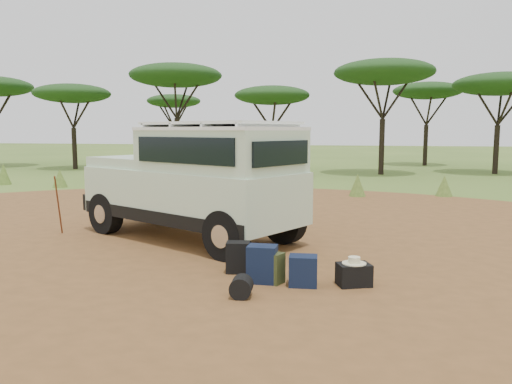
% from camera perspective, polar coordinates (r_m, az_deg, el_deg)
% --- Properties ---
extents(ground, '(140.00, 140.00, 0.00)m').
position_cam_1_polar(ground, '(10.33, -6.71, -6.00)').
color(ground, '#486524').
rests_on(ground, ground).
extents(dirt_clearing, '(23.00, 23.00, 0.01)m').
position_cam_1_polar(dirt_clearing, '(10.33, -6.71, -5.98)').
color(dirt_clearing, brown).
rests_on(dirt_clearing, ground).
extents(grass_fringe, '(36.60, 1.60, 0.90)m').
position_cam_1_polar(grass_fringe, '(18.54, 2.59, 1.09)').
color(grass_fringe, '#486524').
rests_on(grass_fringe, ground).
extents(acacia_treeline, '(46.70, 13.20, 6.26)m').
position_cam_1_polar(acacia_treeline, '(29.52, 7.84, 11.94)').
color(acacia_treeline, black).
rests_on(acacia_treeline, ground).
extents(safari_vehicle, '(5.44, 4.09, 2.50)m').
position_cam_1_polar(safari_vehicle, '(10.66, -6.89, 0.97)').
color(safari_vehicle, silver).
rests_on(safari_vehicle, ground).
extents(walking_staff, '(0.24, 0.50, 1.36)m').
position_cam_1_polar(walking_staff, '(11.83, -21.64, -1.45)').
color(walking_staff, brown).
rests_on(walking_staff, ground).
extents(backpack_black, '(0.42, 0.34, 0.52)m').
position_cam_1_polar(backpack_black, '(8.23, -2.06, -7.48)').
color(backpack_black, black).
rests_on(backpack_black, ground).
extents(backpack_navy, '(0.45, 0.33, 0.58)m').
position_cam_1_polar(backpack_navy, '(7.71, 0.71, -8.25)').
color(backpack_navy, '#101B35').
rests_on(backpack_navy, ground).
extents(backpack_olive, '(0.41, 0.36, 0.48)m').
position_cam_1_polar(backpack_olive, '(7.70, 1.79, -8.66)').
color(backpack_olive, '#3B4620').
rests_on(backpack_olive, ground).
extents(duffel_navy, '(0.44, 0.35, 0.47)m').
position_cam_1_polar(duffel_navy, '(7.58, 5.41, -8.98)').
color(duffel_navy, '#101B35').
rests_on(duffel_navy, ground).
extents(hard_case, '(0.58, 0.50, 0.34)m').
position_cam_1_polar(hard_case, '(7.73, 11.12, -9.27)').
color(hard_case, black).
rests_on(hard_case, ground).
extents(stuff_sack, '(0.34, 0.34, 0.31)m').
position_cam_1_polar(stuff_sack, '(7.08, -1.69, -10.79)').
color(stuff_sack, black).
rests_on(stuff_sack, ground).
extents(safari_hat, '(0.36, 0.36, 0.11)m').
position_cam_1_polar(safari_hat, '(7.67, 11.16, -7.77)').
color(safari_hat, beige).
rests_on(safari_hat, hard_case).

